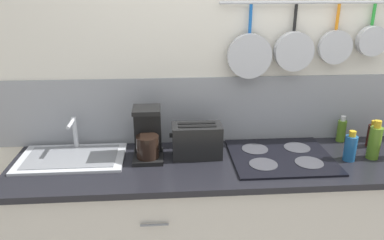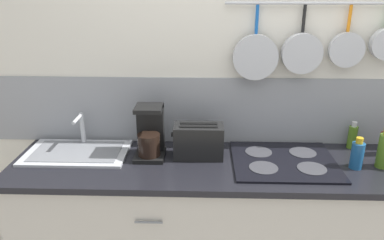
% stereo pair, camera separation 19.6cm
% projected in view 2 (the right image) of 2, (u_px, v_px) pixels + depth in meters
% --- Properties ---
extents(wall_back, '(7.20, 0.14, 2.60)m').
position_uv_depth(wall_back, '(289.00, 80.00, 2.21)').
color(wall_back, silver).
rests_on(wall_back, ground_plane).
extents(cabinet_base, '(3.09, 0.56, 0.85)m').
position_uv_depth(cabinet_base, '(288.00, 235.00, 2.20)').
color(cabinet_base, '#B7B2A8').
rests_on(cabinet_base, ground_plane).
extents(countertop, '(3.13, 0.59, 0.03)m').
position_uv_depth(countertop, '(295.00, 168.00, 2.04)').
color(countertop, black).
rests_on(countertop, cabinet_base).
extents(sink_basin, '(0.58, 0.35, 0.20)m').
position_uv_depth(sink_basin, '(77.00, 151.00, 2.17)').
color(sink_basin, '#B7BABF').
rests_on(sink_basin, countertop).
extents(coffee_maker, '(0.17, 0.20, 0.30)m').
position_uv_depth(coffee_maker, '(150.00, 135.00, 2.11)').
color(coffee_maker, black).
rests_on(coffee_maker, countertop).
extents(toaster, '(0.29, 0.15, 0.19)m').
position_uv_depth(toaster, '(199.00, 141.00, 2.10)').
color(toaster, black).
rests_on(toaster, countertop).
extents(cooktop, '(0.56, 0.49, 0.01)m').
position_uv_depth(cooktop, '(284.00, 161.00, 2.07)').
color(cooktop, black).
rests_on(cooktop, countertop).
extents(bottle_sesame_oil, '(0.07, 0.07, 0.17)m').
position_uv_depth(bottle_sesame_oil, '(357.00, 155.00, 1.98)').
color(bottle_sesame_oil, navy).
rests_on(bottle_sesame_oil, countertop).
extents(bottle_olive_oil, '(0.05, 0.05, 0.16)m').
position_uv_depth(bottle_olive_oil, '(352.00, 136.00, 2.22)').
color(bottle_olive_oil, '#4C721E').
rests_on(bottle_olive_oil, countertop).
extents(bottle_cooking_wine, '(0.07, 0.07, 0.22)m').
position_uv_depth(bottle_cooking_wine, '(384.00, 150.00, 1.98)').
color(bottle_cooking_wine, '#4C721E').
rests_on(bottle_cooking_wine, countertop).
extents(bottle_hot_sauce, '(0.06, 0.06, 0.16)m').
position_uv_depth(bottle_hot_sauce, '(384.00, 143.00, 2.14)').
color(bottle_hot_sauce, '#33140F').
rests_on(bottle_hot_sauce, countertop).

